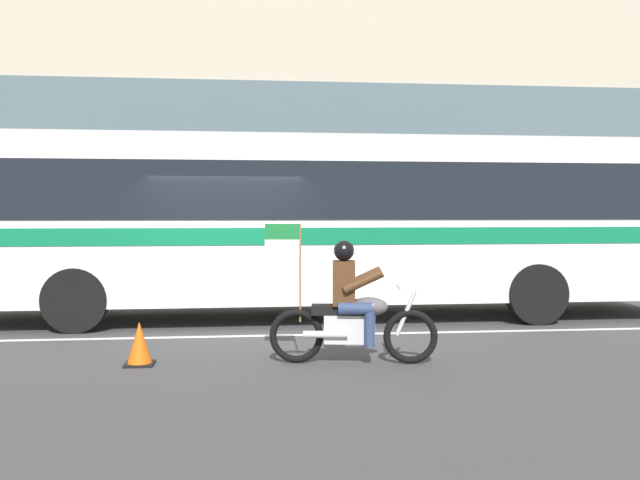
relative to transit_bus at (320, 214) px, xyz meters
The scene contains 8 objects.
ground_plane 2.79m from the transit_bus, 144.39° to the right, with size 60.00×60.00×0.00m, color #3D3D3F.
sidewalk_curb 4.62m from the transit_bus, 113.13° to the left, with size 28.00×3.80×0.15m, color #B7B2A8.
lane_center_stripe 3.09m from the transit_bus, 132.91° to the right, with size 26.60×0.14×0.01m, color silver.
office_building_facade 8.01m from the transit_bus, 105.07° to the left, with size 28.00×0.89×13.35m.
transit_bus is the anchor object (origin of this frame).
motorcycle_with_rider 4.04m from the transit_bus, 90.24° to the right, with size 2.18×0.68×1.78m.
fire_hydrant 3.22m from the transit_bus, 104.60° to the left, with size 0.22×0.30×0.75m.
traffic_cone 4.83m from the transit_bus, 126.10° to the right, with size 0.36×0.36×0.55m.
Camera 1 is at (0.34, -11.20, 1.92)m, focal length 38.46 mm.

